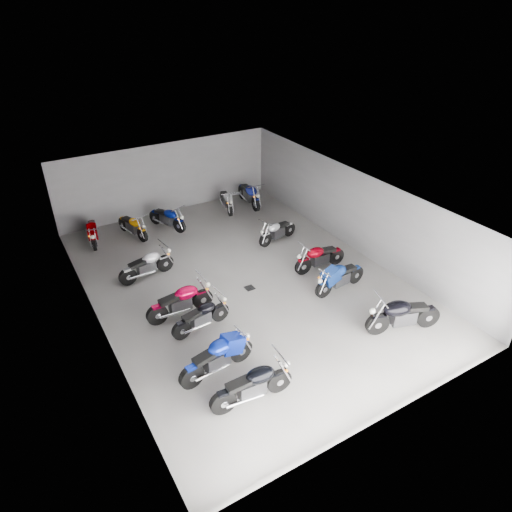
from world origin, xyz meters
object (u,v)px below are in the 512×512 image
object	(u,v)px
motorcycle_left_c	(202,316)
motorcycle_right_d	(319,257)
motorcycle_back_e	(226,200)
drain_grate	(250,288)
motorcycle_left_a	(253,385)
motorcycle_left_f	(147,265)
motorcycle_back_a	(93,232)
motorcycle_back_f	(249,194)
motorcycle_right_a	(403,315)
motorcycle_left_b	(218,357)
motorcycle_back_b	(133,226)
motorcycle_right_f	(277,231)
motorcycle_left_d	(181,301)
motorcycle_back_c	(167,218)
motorcycle_right_c	(340,277)

from	to	relation	value
motorcycle_left_c	motorcycle_right_d	size ratio (longest dim) A/B	0.93
motorcycle_left_c	motorcycle_back_e	xyz separation A→B (m)	(4.66, 7.33, 0.01)
drain_grate	motorcycle_right_d	distance (m)	2.90
drain_grate	motorcycle_left_a	size ratio (longest dim) A/B	0.14
motorcycle_left_f	motorcycle_back_a	size ratio (longest dim) A/B	1.03
motorcycle_left_f	motorcycle_back_f	xyz separation A→B (m)	(6.33, 3.64, 0.05)
motorcycle_left_a	motorcycle_right_a	distance (m)	5.29
motorcycle_left_b	motorcycle_left_f	xyz separation A→B (m)	(-0.05, 5.55, -0.05)
motorcycle_left_a	drain_grate	bearing A→B (deg)	154.93
motorcycle_back_b	motorcycle_back_f	bearing A→B (deg)	167.78
motorcycle_left_b	motorcycle_back_b	world-z (taller)	motorcycle_left_b
motorcycle_right_f	motorcycle_back_f	size ratio (longest dim) A/B	0.85
drain_grate	motorcycle_left_f	world-z (taller)	motorcycle_left_f
motorcycle_left_d	motorcycle_right_a	xyz separation A→B (m)	(5.47, -4.10, 0.04)
motorcycle_back_c	motorcycle_back_f	xyz separation A→B (m)	(4.27, 0.33, 0.05)
motorcycle_left_d	motorcycle_right_d	size ratio (longest dim) A/B	1.05
motorcycle_left_b	motorcycle_right_a	world-z (taller)	motorcycle_right_a
motorcycle_left_b	motorcycle_right_c	world-z (taller)	motorcycle_left_b
motorcycle_back_c	motorcycle_back_e	size ratio (longest dim) A/B	0.98
motorcycle_left_f	motorcycle_back_e	world-z (taller)	motorcycle_left_f
motorcycle_right_a	motorcycle_back_e	xyz separation A→B (m)	(-0.53, 10.48, -0.09)
motorcycle_left_c	motorcycle_left_d	world-z (taller)	motorcycle_left_d
motorcycle_left_a	motorcycle_right_c	size ratio (longest dim) A/B	1.03
motorcycle_left_b	motorcycle_right_a	size ratio (longest dim) A/B	0.99
motorcycle_left_d	motorcycle_back_a	distance (m)	6.46
motorcycle_back_e	motorcycle_back_f	size ratio (longest dim) A/B	0.87
motorcycle_left_f	motorcycle_back_a	bearing A→B (deg)	-171.71
motorcycle_left_d	motorcycle_right_c	size ratio (longest dim) A/B	1.03
motorcycle_back_e	motorcycle_left_a	bearing A→B (deg)	79.55
motorcycle_left_b	motorcycle_right_f	bearing A→B (deg)	127.55
motorcycle_left_d	motorcycle_back_e	xyz separation A→B (m)	(4.94, 6.38, -0.05)
motorcycle_left_c	motorcycle_left_f	bearing A→B (deg)	179.47
motorcycle_right_c	motorcycle_right_d	distance (m)	1.46
motorcycle_left_f	motorcycle_back_b	world-z (taller)	motorcycle_left_f
drain_grate	motorcycle_back_b	distance (m)	6.27
motorcycle_left_b	motorcycle_right_d	distance (m)	6.28
motorcycle_right_d	motorcycle_right_f	bearing A→B (deg)	5.75
motorcycle_right_f	motorcycle_left_f	bearing A→B (deg)	76.68
motorcycle_right_c	motorcycle_back_f	xyz separation A→B (m)	(0.92, 7.79, 0.03)
motorcycle_left_a	motorcycle_back_b	size ratio (longest dim) A/B	1.14
motorcycle_left_c	motorcycle_back_a	distance (m)	7.44
motorcycle_right_d	motorcycle_back_c	world-z (taller)	motorcycle_right_d
motorcycle_right_c	motorcycle_back_f	bearing A→B (deg)	-11.73
motorcycle_back_e	motorcycle_back_b	bearing A→B (deg)	18.09
motorcycle_left_f	motorcycle_right_c	distance (m)	6.82
motorcycle_left_c	motorcycle_left_f	world-z (taller)	motorcycle_left_f
drain_grate	motorcycle_left_a	distance (m)	5.06
motorcycle_left_d	motorcycle_right_c	distance (m)	5.43
motorcycle_left_d	motorcycle_back_e	world-z (taller)	motorcycle_left_d
motorcycle_right_d	motorcycle_right_a	bearing A→B (deg)	-177.99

